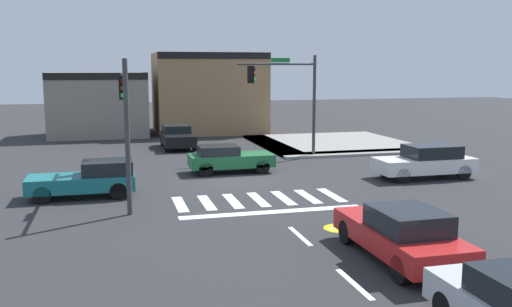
{
  "coord_description": "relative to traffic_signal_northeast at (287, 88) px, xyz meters",
  "views": [
    {
      "loc": [
        -5.53,
        -25.29,
        5.17
      ],
      "look_at": [
        0.88,
        -0.75,
        1.25
      ],
      "focal_mm": 39.12,
      "sensor_mm": 36.0,
      "label": 1
    }
  ],
  "objects": [
    {
      "name": "curb_corner_northeast",
      "position": [
        4.3,
        4.45,
        -3.93
      ],
      "size": [
        10.0,
        10.6,
        0.15
      ],
      "color": "gray",
      "rests_on": "ground_plane"
    },
    {
      "name": "car_white",
      "position": [
        4.56,
        -7.27,
        -3.2
      ],
      "size": [
        4.63,
        1.88,
        1.56
      ],
      "rotation": [
        0.0,
        0.0,
        3.14
      ],
      "color": "white",
      "rests_on": "ground_plane"
    },
    {
      "name": "storefront_row",
      "position": [
        -4.94,
        14.27,
        -1.09
      ],
      "size": [
        16.41,
        7.04,
        6.3
      ],
      "color": "gray",
      "rests_on": "ground_plane"
    },
    {
      "name": "bike_detector_marking",
      "position": [
        -2.66,
        -13.99,
        -4.0
      ],
      "size": [
        1.06,
        1.06,
        0.01
      ],
      "color": "yellow",
      "rests_on": "ground_plane"
    },
    {
      "name": "ground_plane",
      "position": [
        -4.19,
        -4.96,
        -4.0
      ],
      "size": [
        120.0,
        120.0,
        0.0
      ],
      "primitive_type": "plane",
      "color": "#2B2B2D"
    },
    {
      "name": "crosswalk_near",
      "position": [
        -4.19,
        -9.46,
        -4.0
      ],
      "size": [
        6.61,
        2.49,
        0.01
      ],
      "color": "silver",
      "rests_on": "ground_plane"
    },
    {
      "name": "car_green",
      "position": [
        -4.17,
        -3.54,
        -3.29
      ],
      "size": [
        4.13,
        1.77,
        1.37
      ],
      "color": "#1E6638",
      "rests_on": "ground_plane"
    },
    {
      "name": "traffic_signal_northeast",
      "position": [
        0.0,
        0.0,
        0.0
      ],
      "size": [
        4.64,
        0.32,
        5.87
      ],
      "rotation": [
        0.0,
        0.0,
        3.14
      ],
      "color": "#383A3D",
      "rests_on": "ground_plane"
    },
    {
      "name": "traffic_signal_southwest",
      "position": [
        -9.2,
        -8.54,
        -0.28
      ],
      "size": [
        0.32,
        5.32,
        5.48
      ],
      "rotation": [
        0.0,
        0.0,
        1.57
      ],
      "color": "#383A3D",
      "rests_on": "ground_plane"
    },
    {
      "name": "car_red",
      "position": [
        -2.27,
        -17.22,
        -3.25
      ],
      "size": [
        1.88,
        4.73,
        1.49
      ],
      "rotation": [
        0.0,
        0.0,
        1.57
      ],
      "color": "red",
      "rests_on": "ground_plane"
    },
    {
      "name": "car_teal",
      "position": [
        -10.7,
        -7.28,
        -3.26
      ],
      "size": [
        4.16,
        1.77,
        1.45
      ],
      "rotation": [
        0.0,
        0.0,
        3.14
      ],
      "color": "#196B70",
      "rests_on": "ground_plane"
    },
    {
      "name": "car_black",
      "position": [
        -5.6,
        5.67,
        -3.25
      ],
      "size": [
        1.92,
        4.19,
        1.45
      ],
      "rotation": [
        0.0,
        0.0,
        -1.57
      ],
      "color": "black",
      "rests_on": "ground_plane"
    },
    {
      "name": "lane_markings",
      "position": [
        -3.04,
        -16.39,
        -4.0
      ],
      "size": [
        6.8,
        18.75,
        0.01
      ],
      "color": "white",
      "rests_on": "ground_plane"
    }
  ]
}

